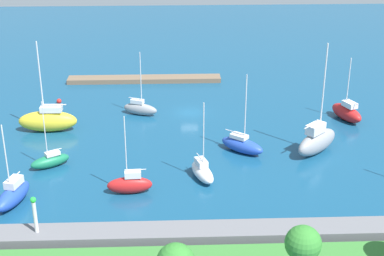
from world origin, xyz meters
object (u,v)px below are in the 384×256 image
at_px(park_tree_center, 303,244).
at_px(sailboat_blue_off_beacon, 13,194).
at_px(sailboat_green_along_channel, 50,161).
at_px(sailboat_white_inner_mooring, 202,171).
at_px(harbor_beacon, 35,212).
at_px(sailboat_gray_east_end, 317,141).
at_px(sailboat_blue_west_end, 242,145).
at_px(sailboat_yellow_center_basin, 48,120).
at_px(mooring_buoy_red, 59,101).
at_px(sailboat_gray_lone_north, 140,108).
at_px(sailboat_red_outer_mooring, 130,184).
at_px(pier_dock, 145,79).
at_px(sailboat_red_by_breakwater, 347,112).

bearing_deg(park_tree_center, sailboat_blue_off_beacon, -30.46).
bearing_deg(sailboat_green_along_channel, sailboat_white_inner_mooring, 137.40).
height_order(harbor_beacon, sailboat_blue_off_beacon, sailboat_blue_off_beacon).
xyz_separation_m(park_tree_center, sailboat_gray_east_end, (-7.97, -27.25, -3.56)).
relative_size(park_tree_center, sailboat_blue_west_end, 0.52).
distance_m(sailboat_yellow_center_basin, mooring_buoy_red, 10.76).
height_order(harbor_beacon, park_tree_center, park_tree_center).
bearing_deg(sailboat_gray_east_end, mooring_buoy_red, 108.34).
distance_m(sailboat_yellow_center_basin, sailboat_green_along_channel, 11.16).
height_order(sailboat_gray_lone_north, sailboat_red_outer_mooring, sailboat_gray_lone_north).
xyz_separation_m(sailboat_green_along_channel, mooring_buoy_red, (2.69, -21.58, -0.45)).
bearing_deg(sailboat_blue_west_end, pier_dock, 154.55).
bearing_deg(sailboat_red_outer_mooring, sailboat_yellow_center_basin, -58.36).
bearing_deg(sailboat_white_inner_mooring, sailboat_gray_east_end, 94.86).
bearing_deg(sailboat_yellow_center_basin, sailboat_red_by_breakwater, -176.45).
bearing_deg(pier_dock, sailboat_red_outer_mooring, 89.75).
bearing_deg(sailboat_white_inner_mooring, sailboat_red_by_breakwater, 109.74).
bearing_deg(sailboat_green_along_channel, sailboat_red_outer_mooring, 114.86).
bearing_deg(sailboat_blue_off_beacon, sailboat_yellow_center_basin, -163.91).
relative_size(harbor_beacon, sailboat_gray_lone_north, 0.39).
distance_m(sailboat_blue_west_end, sailboat_red_outer_mooring, 16.82).
height_order(park_tree_center, sailboat_gray_lone_north, sailboat_gray_lone_north).
xyz_separation_m(pier_dock, sailboat_gray_east_end, (-22.80, 29.10, 1.29)).
bearing_deg(sailboat_gray_east_end, sailboat_blue_off_beacon, 153.96).
relative_size(sailboat_blue_off_beacon, sailboat_white_inner_mooring, 0.98).
distance_m(pier_dock, sailboat_gray_lone_north, 15.31).
relative_size(pier_dock, sailboat_green_along_channel, 3.08).
distance_m(sailboat_gray_lone_north, sailboat_green_along_channel, 19.27).
bearing_deg(sailboat_gray_east_end, sailboat_yellow_center_basin, 123.10).
height_order(park_tree_center, sailboat_yellow_center_basin, sailboat_yellow_center_basin).
distance_m(sailboat_yellow_center_basin, sailboat_blue_west_end, 26.95).
bearing_deg(sailboat_blue_west_end, sailboat_blue_off_beacon, -116.15).
relative_size(sailboat_gray_lone_north, sailboat_red_by_breakwater, 1.04).
xyz_separation_m(sailboat_white_inner_mooring, sailboat_blue_west_end, (-5.42, -6.86, 0.09)).
bearing_deg(sailboat_blue_west_end, sailboat_white_inner_mooring, -88.90).
xyz_separation_m(pier_dock, sailboat_white_inner_mooring, (-7.99, 35.38, 0.53)).
xyz_separation_m(pier_dock, sailboat_red_by_breakwater, (-29.73, 18.48, 0.82)).
height_order(sailboat_gray_lone_north, sailboat_blue_off_beacon, sailboat_gray_lone_north).
height_order(harbor_beacon, sailboat_yellow_center_basin, sailboat_yellow_center_basin).
relative_size(sailboat_green_along_channel, sailboat_gray_east_end, 0.60).
xyz_separation_m(sailboat_gray_east_end, mooring_buoy_red, (35.65, -18.96, -1.30)).
relative_size(sailboat_red_by_breakwater, sailboat_green_along_channel, 1.08).
bearing_deg(sailboat_red_by_breakwater, sailboat_yellow_center_basin, 70.76).
relative_size(sailboat_gray_east_end, sailboat_blue_west_end, 1.37).
bearing_deg(sailboat_gray_east_end, sailboat_red_by_breakwater, 13.24).
bearing_deg(sailboat_blue_off_beacon, sailboat_red_by_breakwater, 133.59).
bearing_deg(mooring_buoy_red, sailboat_red_outer_mooring, 114.13).
relative_size(sailboat_green_along_channel, mooring_buoy_red, 11.19).
bearing_deg(sailboat_green_along_channel, mooring_buoy_red, -114.07).
bearing_deg(sailboat_blue_west_end, mooring_buoy_red, -175.62).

